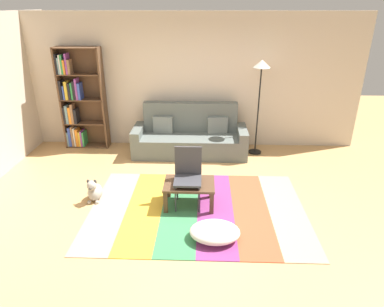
{
  "coord_description": "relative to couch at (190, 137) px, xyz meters",
  "views": [
    {
      "loc": [
        0.22,
        -4.36,
        2.8
      ],
      "look_at": [
        0.04,
        0.5,
        0.65
      ],
      "focal_mm": 31.61,
      "sensor_mm": 36.0,
      "label": 1
    }
  ],
  "objects": [
    {
      "name": "dog",
      "position": [
        -1.4,
        -1.91,
        -0.18
      ],
      "size": [
        0.22,
        0.35,
        0.4
      ],
      "color": "#9E998E",
      "rests_on": "ground_plane"
    },
    {
      "name": "back_wall",
      "position": [
        0.05,
        0.53,
        1.01
      ],
      "size": [
        6.8,
        0.1,
        2.7
      ],
      "primitive_type": "cube",
      "color": "beige",
      "rests_on": "ground_plane"
    },
    {
      "name": "folding_chair",
      "position": [
        0.05,
        -1.94,
        0.2
      ],
      "size": [
        0.4,
        0.4,
        0.9
      ],
      "rotation": [
        0.0,
        0.0,
        -0.88
      ],
      "color": "#38383D",
      "rests_on": "ground_plane"
    },
    {
      "name": "ground_plane",
      "position": [
        0.05,
        -2.02,
        -0.34
      ],
      "size": [
        14.0,
        14.0,
        0.0
      ],
      "primitive_type": "plane",
      "color": "tan"
    },
    {
      "name": "pouf",
      "position": [
        0.44,
        -2.8,
        -0.22
      ],
      "size": [
        0.65,
        0.5,
        0.2
      ],
      "primitive_type": "ellipsoid",
      "color": "white",
      "rests_on": "rug"
    },
    {
      "name": "bookshelf",
      "position": [
        -2.32,
        0.28,
        0.64
      ],
      "size": [
        0.9,
        0.28,
        2.06
      ],
      "color": "brown",
      "rests_on": "ground_plane"
    },
    {
      "name": "standing_lamp",
      "position": [
        1.34,
        0.06,
        1.22
      ],
      "size": [
        0.32,
        0.32,
        1.87
      ],
      "color": "black",
      "rests_on": "ground_plane"
    },
    {
      "name": "coffee_table",
      "position": [
        0.07,
        -1.99,
        -0.02
      ],
      "size": [
        0.75,
        0.53,
        0.37
      ],
      "color": "#513826",
      "rests_on": "rug"
    },
    {
      "name": "couch",
      "position": [
        0.0,
        0.0,
        0.0
      ],
      "size": [
        2.26,
        0.8,
        1.0
      ],
      "color": "#59605B",
      "rests_on": "ground_plane"
    },
    {
      "name": "rug",
      "position": [
        0.2,
        -2.12,
        -0.33
      ],
      "size": [
        3.17,
        2.2,
        0.01
      ],
      "color": "tan",
      "rests_on": "ground_plane"
    },
    {
      "name": "tv_remote",
      "position": [
        -0.0,
        -1.94,
        0.05
      ],
      "size": [
        0.08,
        0.16,
        0.02
      ],
      "primitive_type": "cube",
      "rotation": [
        0.0,
        0.0,
        0.24
      ],
      "color": "black",
      "rests_on": "coffee_table"
    }
  ]
}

